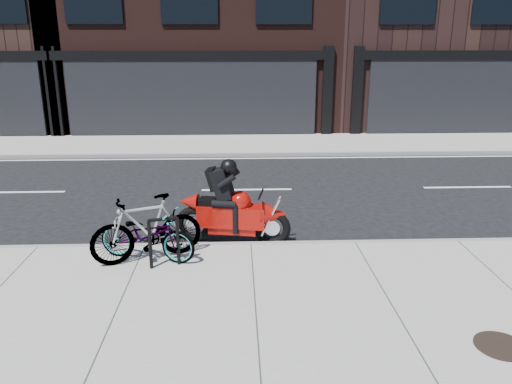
{
  "coord_description": "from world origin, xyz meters",
  "views": [
    {
      "loc": [
        -0.24,
        -10.75,
        3.86
      ],
      "look_at": [
        0.13,
        -1.13,
        0.9
      ],
      "focal_mm": 35.0,
      "sensor_mm": 36.0,
      "label": 1
    }
  ],
  "objects_px": {
    "bicycle_front": "(147,235)",
    "bicycle_rear": "(147,228)",
    "bike_rack": "(164,238)",
    "motorcycle": "(237,210)",
    "manhole_cover": "(501,346)"
  },
  "relations": [
    {
      "from": "bike_rack",
      "to": "bicycle_front",
      "type": "relative_size",
      "value": 0.5
    },
    {
      "from": "bike_rack",
      "to": "motorcycle",
      "type": "distance_m",
      "value": 1.78
    },
    {
      "from": "bike_rack",
      "to": "bicycle_front",
      "type": "height_order",
      "value": "bicycle_front"
    },
    {
      "from": "bicycle_front",
      "to": "bicycle_rear",
      "type": "bearing_deg",
      "value": -73.61
    },
    {
      "from": "motorcycle",
      "to": "manhole_cover",
      "type": "height_order",
      "value": "motorcycle"
    },
    {
      "from": "motorcycle",
      "to": "bicycle_rear",
      "type": "bearing_deg",
      "value": -138.05
    },
    {
      "from": "bike_rack",
      "to": "manhole_cover",
      "type": "bearing_deg",
      "value": -28.84
    },
    {
      "from": "motorcycle",
      "to": "manhole_cover",
      "type": "xyz_separation_m",
      "value": [
        3.33,
        -3.79,
        -0.56
      ]
    },
    {
      "from": "bicycle_rear",
      "to": "motorcycle",
      "type": "xyz_separation_m",
      "value": [
        1.57,
        0.98,
        -0.02
      ]
    },
    {
      "from": "motorcycle",
      "to": "manhole_cover",
      "type": "bearing_deg",
      "value": -38.77
    },
    {
      "from": "manhole_cover",
      "to": "motorcycle",
      "type": "bearing_deg",
      "value": 131.29
    },
    {
      "from": "bicycle_front",
      "to": "bicycle_rear",
      "type": "xyz_separation_m",
      "value": [
        0.0,
        0.0,
        0.12
      ]
    },
    {
      "from": "bicycle_rear",
      "to": "bike_rack",
      "type": "bearing_deg",
      "value": 26.55
    },
    {
      "from": "bicycle_front",
      "to": "manhole_cover",
      "type": "height_order",
      "value": "bicycle_front"
    },
    {
      "from": "bike_rack",
      "to": "bicycle_rear",
      "type": "bearing_deg",
      "value": 138.72
    }
  ]
}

